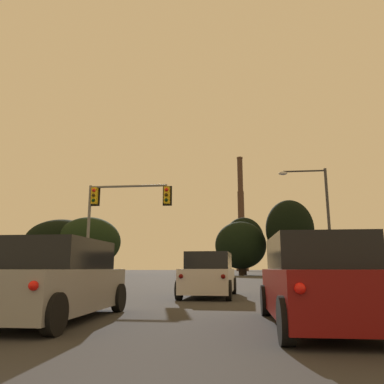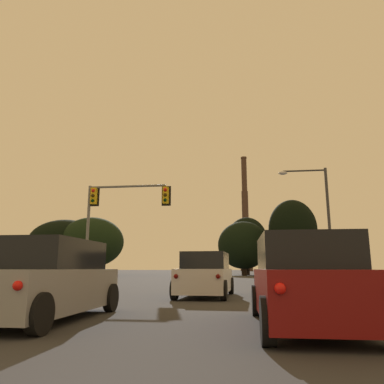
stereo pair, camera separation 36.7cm
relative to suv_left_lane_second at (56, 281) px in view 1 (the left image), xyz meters
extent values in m
cube|color=gray|center=(0.00, -0.03, -0.21)|extent=(1.96, 4.81, 0.95)
cube|color=black|center=(0.00, 0.09, 0.61)|extent=(1.80, 2.81, 0.70)
cylinder|color=black|center=(-0.95, 1.89, -0.52)|extent=(0.23, 0.76, 0.76)
cylinder|color=black|center=(0.93, 1.90, -0.52)|extent=(0.23, 0.76, 0.76)
cylinder|color=black|center=(0.96, -1.95, -0.52)|extent=(0.23, 0.76, 0.76)
sphere|color=red|center=(0.80, -2.44, 0.00)|extent=(0.17, 0.17, 0.17)
cube|color=maroon|center=(5.88, -0.40, -0.21)|extent=(1.95, 4.81, 0.95)
cube|color=black|center=(5.88, -0.28, 0.61)|extent=(1.80, 2.81, 0.70)
cylinder|color=black|center=(4.93, 1.52, -0.52)|extent=(0.23, 0.76, 0.76)
cylinder|color=black|center=(6.80, 1.53, -0.52)|extent=(0.23, 0.76, 0.76)
cylinder|color=black|center=(4.95, -2.33, -0.52)|extent=(0.23, 0.76, 0.76)
sphere|color=red|center=(5.11, -2.83, 0.00)|extent=(0.17, 0.17, 0.17)
cube|color=silver|center=(3.04, 7.81, -0.21)|extent=(2.12, 4.88, 0.95)
cube|color=black|center=(3.04, 7.93, 0.61)|extent=(1.90, 2.87, 0.70)
cylinder|color=black|center=(2.18, 9.77, -0.52)|extent=(0.25, 0.77, 0.76)
cylinder|color=black|center=(4.06, 9.69, -0.52)|extent=(0.25, 0.77, 0.76)
cylinder|color=black|center=(2.02, 5.93, -0.52)|extent=(0.25, 0.77, 0.76)
cylinder|color=black|center=(3.90, 5.85, -0.52)|extent=(0.25, 0.77, 0.76)
sphere|color=#500705|center=(2.16, 5.42, 0.00)|extent=(0.17, 0.17, 0.17)
sphere|color=#500705|center=(3.71, 5.36, 0.00)|extent=(0.17, 0.17, 0.17)
cylinder|color=slate|center=(10.45, 43.42, 2.24)|extent=(0.18, 0.18, 6.27)
cylinder|color=black|center=(10.45, 43.42, -0.85)|extent=(0.40, 0.40, 0.10)
cube|color=yellow|center=(10.16, 43.42, 4.70)|extent=(0.34, 0.34, 1.04)
cube|color=black|center=(10.16, 43.60, 4.70)|extent=(0.58, 0.03, 1.25)
sphere|color=red|center=(10.16, 43.23, 5.03)|extent=(0.22, 0.22, 0.22)
sphere|color=#352604|center=(10.16, 43.23, 4.70)|extent=(0.22, 0.22, 0.22)
sphere|color=black|center=(10.16, 43.23, 4.38)|extent=(0.22, 0.22, 0.22)
cylinder|color=slate|center=(-4.91, 13.78, 2.28)|extent=(0.18, 0.18, 6.35)
cylinder|color=black|center=(-4.91, 13.78, -0.85)|extent=(0.40, 0.40, 0.10)
cube|color=yellow|center=(-4.62, 13.78, 4.79)|extent=(0.34, 0.34, 1.04)
cube|color=black|center=(-4.62, 13.96, 4.79)|extent=(0.58, 0.03, 1.25)
sphere|color=red|center=(-4.62, 13.59, 5.11)|extent=(0.22, 0.22, 0.22)
sphere|color=#352604|center=(-4.62, 13.59, 4.79)|extent=(0.22, 0.22, 0.22)
sphere|color=black|center=(-4.62, 13.59, 4.46)|extent=(0.22, 0.22, 0.22)
cylinder|color=slate|center=(-2.44, 13.78, 5.36)|extent=(4.94, 0.14, 0.14)
sphere|color=slate|center=(-4.91, 13.78, 5.36)|extent=(0.18, 0.18, 0.18)
cube|color=yellow|center=(0.03, 13.78, 4.72)|extent=(0.34, 0.34, 1.04)
cube|color=black|center=(0.03, 13.96, 4.72)|extent=(0.58, 0.03, 1.25)
sphere|color=red|center=(0.03, 13.59, 5.04)|extent=(0.22, 0.22, 0.22)
sphere|color=#352604|center=(0.03, 13.59, 4.72)|extent=(0.22, 0.22, 0.22)
sphere|color=black|center=(0.03, 13.59, 4.39)|extent=(0.22, 0.22, 0.22)
cylinder|color=#38383A|center=(10.69, 18.34, 3.22)|extent=(0.20, 0.20, 8.23)
cylinder|color=#38383A|center=(9.20, 18.34, 7.18)|extent=(2.98, 0.12, 0.12)
sphere|color=#38383A|center=(10.69, 18.34, 7.18)|extent=(0.20, 0.20, 0.20)
ellipsoid|color=silver|center=(7.72, 18.34, 7.06)|extent=(0.64, 0.36, 0.26)
cylinder|color=#3C2B22|center=(6.97, 166.99, 0.72)|extent=(5.63, 5.63, 3.24)
cylinder|color=#473328|center=(6.97, 166.99, 10.80)|extent=(3.52, 3.52, 16.91)
cylinder|color=#473328|center=(6.97, 166.99, 27.70)|extent=(3.03, 3.03, 16.91)
cylinder|color=#473328|center=(6.97, 166.99, 44.61)|extent=(2.53, 2.53, 16.91)
cylinder|color=#4E382C|center=(6.97, 166.99, 52.72)|extent=(2.84, 2.84, 0.70)
cylinder|color=black|center=(-21.98, 56.10, 0.36)|extent=(1.14, 1.14, 2.51)
ellipsoid|color=black|center=(-21.98, 56.10, 4.93)|extent=(11.43, 10.29, 8.86)
cylinder|color=black|center=(-27.86, 57.91, 0.48)|extent=(1.35, 1.35, 2.75)
ellipsoid|color=black|center=(-27.86, 57.91, 5.02)|extent=(13.52, 12.17, 8.46)
cylinder|color=black|center=(13.05, 54.35, 1.04)|extent=(0.78, 0.78, 3.88)
ellipsoid|color=black|center=(13.05, 54.35, 6.61)|extent=(7.80, 7.02, 9.68)
cylinder|color=black|center=(5.00, 57.38, 0.16)|extent=(0.88, 0.88, 2.11)
ellipsoid|color=black|center=(5.00, 57.38, 4.26)|extent=(8.84, 7.95, 8.13)
cylinder|color=black|center=(5.68, 61.20, 0.67)|extent=(0.74, 0.74, 3.13)
ellipsoid|color=black|center=(5.68, 61.20, 5.38)|extent=(7.38, 6.64, 8.39)
camera|label=1|loc=(4.20, -8.57, 0.28)|focal=35.00mm
camera|label=2|loc=(4.57, -8.53, 0.28)|focal=35.00mm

